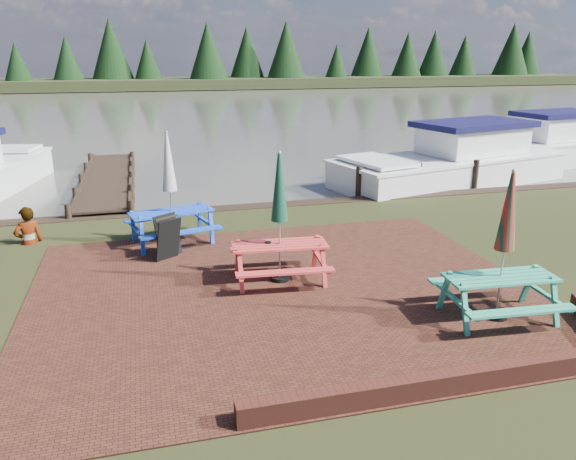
# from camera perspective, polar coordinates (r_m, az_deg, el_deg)

# --- Properties ---
(ground) EXTENTS (120.00, 120.00, 0.00)m
(ground) POSITION_cam_1_polar(r_m,az_deg,el_deg) (9.39, 1.12, -8.71)
(ground) COLOR black
(ground) RESTS_ON ground
(paving) EXTENTS (9.00, 7.50, 0.02)m
(paving) POSITION_cam_1_polar(r_m,az_deg,el_deg) (10.26, -0.40, -6.27)
(paving) COLOR #3A1A12
(paving) RESTS_ON ground
(brick_wall) EXTENTS (6.21, 1.79, 0.30)m
(brick_wall) POSITION_cam_1_polar(r_m,az_deg,el_deg) (8.25, 20.88, -12.73)
(brick_wall) COLOR #4C1E16
(brick_wall) RESTS_ON ground
(water) EXTENTS (120.00, 60.00, 0.02)m
(water) POSITION_cam_1_polar(r_m,az_deg,el_deg) (45.35, -11.96, 11.92)
(water) COLOR #4C4A41
(water) RESTS_ON ground
(far_treeline) EXTENTS (120.00, 10.00, 8.10)m
(far_treeline) POSITION_cam_1_polar(r_m,az_deg,el_deg) (74.14, -13.45, 16.42)
(far_treeline) COLOR black
(far_treeline) RESTS_ON ground
(picnic_table_teal) EXTENTS (1.87, 1.69, 2.45)m
(picnic_table_teal) POSITION_cam_1_polar(r_m,az_deg,el_deg) (9.58, 20.88, -3.77)
(picnic_table_teal) COLOR teal
(picnic_table_teal) RESTS_ON ground
(picnic_table_red) EXTENTS (1.91, 1.73, 2.46)m
(picnic_table_red) POSITION_cam_1_polar(r_m,az_deg,el_deg) (10.44, -0.85, -0.82)
(picnic_table_red) COLOR #D83937
(picnic_table_red) RESTS_ON ground
(picnic_table_blue) EXTENTS (2.15, 2.00, 2.53)m
(picnic_table_blue) POSITION_cam_1_polar(r_m,az_deg,el_deg) (12.83, -11.80, 2.42)
(picnic_table_blue) COLOR blue
(picnic_table_blue) RESTS_ON ground
(chalkboard) EXTENTS (0.59, 0.80, 0.90)m
(chalkboard) POSITION_cam_1_polar(r_m,az_deg,el_deg) (12.01, -12.09, -0.73)
(chalkboard) COLOR black
(chalkboard) RESTS_ON ground
(jetty) EXTENTS (1.76, 9.08, 1.00)m
(jetty) POSITION_cam_1_polar(r_m,az_deg,el_deg) (19.82, -17.87, 4.95)
(jetty) COLOR black
(jetty) RESTS_ON ground
(boat_near) EXTENTS (8.94, 4.92, 2.30)m
(boat_near) POSITION_cam_1_polar(r_m,az_deg,el_deg) (20.40, 16.48, 6.47)
(boat_near) COLOR white
(boat_near) RESTS_ON ground
(boat_far) EXTENTS (7.71, 3.67, 2.31)m
(boat_far) POSITION_cam_1_polar(r_m,az_deg,el_deg) (25.16, 24.45, 7.62)
(boat_far) COLOR white
(boat_far) RESTS_ON ground
(person) EXTENTS (0.73, 0.62, 1.70)m
(person) POSITION_cam_1_polar(r_m,az_deg,el_deg) (13.87, -25.22, 2.07)
(person) COLOR gray
(person) RESTS_ON ground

